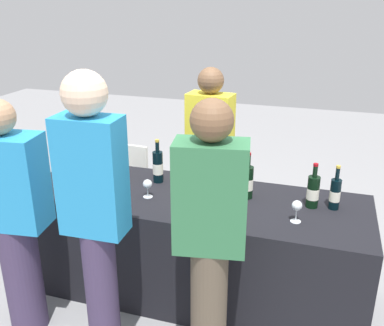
% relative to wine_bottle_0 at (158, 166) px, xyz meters
% --- Properties ---
extents(ground_plane, '(12.00, 12.00, 0.00)m').
position_rel_wine_bottle_0_xyz_m(ground_plane, '(0.32, -0.18, -0.88)').
color(ground_plane, gray).
extents(tasting_table, '(2.39, 0.80, 0.76)m').
position_rel_wine_bottle_0_xyz_m(tasting_table, '(0.32, -0.18, -0.50)').
color(tasting_table, black).
rests_on(tasting_table, ground_plane).
extents(wine_bottle_0, '(0.08, 0.08, 0.33)m').
position_rel_wine_bottle_0_xyz_m(wine_bottle_0, '(0.00, 0.00, 0.00)').
color(wine_bottle_0, black).
rests_on(wine_bottle_0, tasting_table).
extents(wine_bottle_1, '(0.08, 0.08, 0.33)m').
position_rel_wine_bottle_0_xyz_m(wine_bottle_1, '(0.68, -0.07, -0.00)').
color(wine_bottle_1, black).
rests_on(wine_bottle_1, tasting_table).
extents(wine_bottle_2, '(0.08, 0.08, 0.30)m').
position_rel_wine_bottle_0_xyz_m(wine_bottle_2, '(1.11, -0.08, -0.01)').
color(wine_bottle_2, black).
rests_on(wine_bottle_2, tasting_table).
extents(wine_bottle_3, '(0.07, 0.07, 0.30)m').
position_rel_wine_bottle_0_xyz_m(wine_bottle_3, '(1.25, -0.07, -0.01)').
color(wine_bottle_3, black).
rests_on(wine_bottle_3, tasting_table).
extents(wine_glass_0, '(0.06, 0.06, 0.13)m').
position_rel_wine_bottle_0_xyz_m(wine_glass_0, '(0.03, -0.27, -0.03)').
color(wine_glass_0, silver).
rests_on(wine_glass_0, tasting_table).
extents(wine_glass_1, '(0.07, 0.07, 0.14)m').
position_rel_wine_bottle_0_xyz_m(wine_glass_1, '(0.62, -0.30, -0.02)').
color(wine_glass_1, silver).
rests_on(wine_glass_1, tasting_table).
extents(wine_glass_2, '(0.06, 0.06, 0.14)m').
position_rel_wine_bottle_0_xyz_m(wine_glass_2, '(1.03, -0.32, -0.02)').
color(wine_glass_2, silver).
rests_on(wine_glass_2, tasting_table).
extents(server_pouring, '(0.38, 0.23, 1.55)m').
position_rel_wine_bottle_0_xyz_m(server_pouring, '(0.26, 0.49, -0.04)').
color(server_pouring, brown).
rests_on(server_pouring, ground_plane).
extents(guest_0, '(0.46, 0.29, 1.53)m').
position_rel_wine_bottle_0_xyz_m(guest_0, '(-0.59, -0.87, -0.06)').
color(guest_0, '#3F3351').
rests_on(guest_0, ground_plane).
extents(guest_1, '(0.35, 0.23, 1.73)m').
position_rel_wine_bottle_0_xyz_m(guest_1, '(0.01, -0.94, 0.09)').
color(guest_1, '#3F3351').
rests_on(guest_1, ground_plane).
extents(guest_2, '(0.41, 0.27, 1.61)m').
position_rel_wine_bottle_0_xyz_m(guest_2, '(0.62, -0.82, -0.00)').
color(guest_2, brown).
rests_on(guest_2, ground_plane).
extents(menu_board, '(0.45, 0.06, 0.75)m').
position_rel_wine_bottle_0_xyz_m(menu_board, '(-0.62, 0.74, -0.50)').
color(menu_board, white).
rests_on(menu_board, ground_plane).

